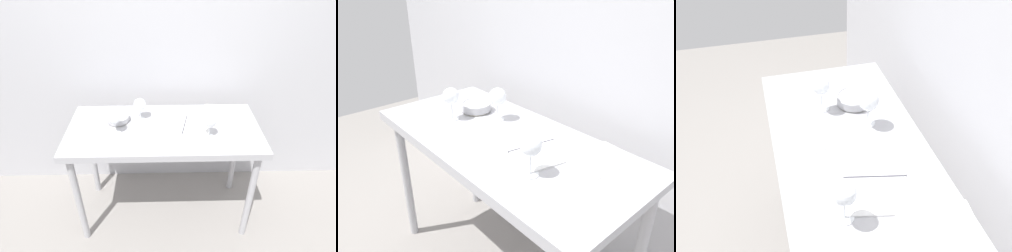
{
  "view_description": "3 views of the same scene",
  "coord_description": "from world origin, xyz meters",
  "views": [
    {
      "loc": [
        -0.01,
        -1.72,
        2.07
      ],
      "look_at": [
        0.03,
        -0.03,
        0.93
      ],
      "focal_mm": 30.44,
      "sensor_mm": 36.0,
      "label": 1
    },
    {
      "loc": [
        1.06,
        -0.9,
        1.63
      ],
      "look_at": [
        0.04,
        -0.02,
        0.98
      ],
      "focal_mm": 35.1,
      "sensor_mm": 36.0,
      "label": 2
    },
    {
      "loc": [
        1.09,
        -0.33,
        1.98
      ],
      "look_at": [
        -0.06,
        -0.03,
        1.0
      ],
      "focal_mm": 39.71,
      "sensor_mm": 36.0,
      "label": 3
    }
  ],
  "objects": [
    {
      "name": "wine_glass_near_right",
      "position": [
        0.31,
        -0.13,
        1.03
      ],
      "size": [
        0.09,
        0.09,
        0.18
      ],
      "color": "white",
      "rests_on": "steel_counter"
    },
    {
      "name": "tasting_sheet_lower",
      "position": [
        0.43,
        0.18,
        0.9
      ],
      "size": [
        0.22,
        0.3,
        0.0
      ],
      "primitive_type": "cube",
      "rotation": [
        0.0,
        0.0,
        -0.12
      ],
      "color": "white",
      "rests_on": "steel_counter"
    },
    {
      "name": "wine_glass_near_left",
      "position": [
        -0.34,
        -0.07,
        1.03
      ],
      "size": [
        0.09,
        0.09,
        0.17
      ],
      "color": "white",
      "rests_on": "steel_counter"
    },
    {
      "name": "steel_counter",
      "position": [
        0.0,
        -0.01,
        0.79
      ],
      "size": [
        1.4,
        0.65,
        0.9
      ],
      "color": "#AAAAAF",
      "rests_on": "ground_plane"
    },
    {
      "name": "open_notebook",
      "position": [
        0.16,
        0.04,
        0.9
      ],
      "size": [
        0.41,
        0.32,
        0.01
      ],
      "rotation": [
        0.0,
        0.0,
        -0.22
      ],
      "color": "white",
      "rests_on": "steel_counter"
    },
    {
      "name": "tasting_sheet_upper",
      "position": [
        -0.14,
        -0.09,
        0.9
      ],
      "size": [
        0.22,
        0.25,
        0.0
      ],
      "primitive_type": "cube",
      "rotation": [
        0.0,
        0.0,
        0.29
      ],
      "color": "white",
      "rests_on": "steel_counter"
    },
    {
      "name": "back_wall",
      "position": [
        0.0,
        0.49,
        1.3
      ],
      "size": [
        3.8,
        0.04,
        2.6
      ],
      "primitive_type": "cube",
      "color": "#B6B6BB",
      "rests_on": "ground_plane"
    },
    {
      "name": "wine_glass_far_left",
      "position": [
        -0.17,
        0.11,
        1.02
      ],
      "size": [
        0.09,
        0.09,
        0.18
      ],
      "color": "white",
      "rests_on": "steel_counter"
    },
    {
      "name": "tasting_bowl",
      "position": [
        -0.34,
        0.09,
        0.93
      ],
      "size": [
        0.17,
        0.17,
        0.05
      ],
      "color": "#DBCC66",
      "rests_on": "steel_counter"
    }
  ]
}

